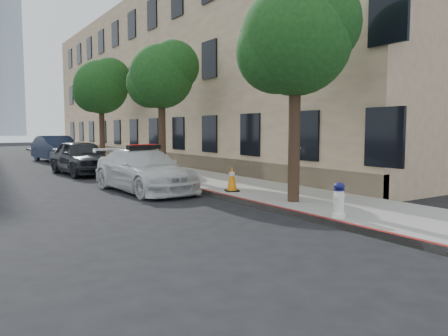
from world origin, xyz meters
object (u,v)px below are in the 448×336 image
object	(u,v)px
fire_hydrant	(339,200)
traffic_cone	(232,179)
parked_car_far	(56,149)
parked_car_mid	(81,157)
police_car	(144,170)

from	to	relation	value
fire_hydrant	traffic_cone	xyz separation A→B (m)	(0.24, 4.44, 0.02)
parked_car_far	fire_hydrant	xyz separation A→B (m)	(1.15, -21.80, -0.29)
parked_car_mid	traffic_cone	distance (m)	9.08
parked_car_mid	parked_car_far	size ratio (longest dim) A/B	0.93
parked_car_far	traffic_cone	distance (m)	17.42
parked_car_far	fire_hydrant	distance (m)	21.83
police_car	fire_hydrant	distance (m)	7.04
parked_car_mid	fire_hydrant	distance (m)	13.39
police_car	parked_car_mid	xyz separation A→B (m)	(-0.31, 6.40, 0.08)
fire_hydrant	traffic_cone	distance (m)	4.44
police_car	fire_hydrant	bearing A→B (deg)	-81.34
traffic_cone	police_car	bearing A→B (deg)	126.88
parked_car_far	police_car	bearing A→B (deg)	-98.88
police_car	fire_hydrant	world-z (taller)	police_car
fire_hydrant	parked_car_far	bearing A→B (deg)	89.26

